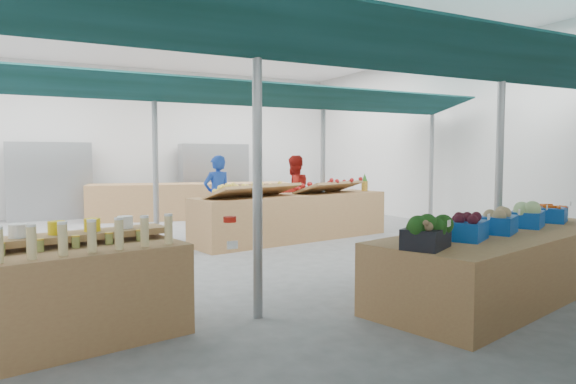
# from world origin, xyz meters

# --- Properties ---
(floor) EXTENTS (13.00, 13.00, 0.00)m
(floor) POSITION_xyz_m (0.00, 0.00, 0.00)
(floor) COLOR #606062
(floor) RESTS_ON ground
(hall) EXTENTS (13.00, 13.00, 13.00)m
(hall) POSITION_xyz_m (0.00, 1.44, 2.65)
(hall) COLOR silver
(hall) RESTS_ON ground
(pole_grid) EXTENTS (10.00, 4.60, 3.00)m
(pole_grid) POSITION_xyz_m (0.75, -1.75, 1.81)
(pole_grid) COLOR gray
(pole_grid) RESTS_ON floor
(awnings) EXTENTS (9.50, 7.08, 0.30)m
(awnings) POSITION_xyz_m (0.75, -1.75, 2.78)
(awnings) COLOR #0A2C29
(awnings) RESTS_ON pole_grid
(back_shelving_left) EXTENTS (2.00, 0.50, 2.00)m
(back_shelving_left) POSITION_xyz_m (-2.50, 6.00, 1.00)
(back_shelving_left) COLOR #B23F33
(back_shelving_left) RESTS_ON floor
(back_shelving_right) EXTENTS (2.00, 0.50, 2.00)m
(back_shelving_right) POSITION_xyz_m (2.00, 6.00, 1.00)
(back_shelving_right) COLOR #B23F33
(back_shelving_right) RESTS_ON floor
(bottle_shelf) EXTENTS (2.04, 1.45, 1.13)m
(bottle_shelf) POSITION_xyz_m (-2.74, -3.89, 0.46)
(bottle_shelf) COLOR #91623F
(bottle_shelf) RESTS_ON floor
(veg_counter) EXTENTS (4.16, 2.27, 0.77)m
(veg_counter) POSITION_xyz_m (1.99, -4.57, 0.38)
(veg_counter) COLOR #91623F
(veg_counter) RESTS_ON floor
(fruit_counter) EXTENTS (4.30, 1.69, 0.90)m
(fruit_counter) POSITION_xyz_m (1.64, 0.22, 0.45)
(fruit_counter) COLOR #91623F
(fruit_counter) RESTS_ON floor
(far_counter) EXTENTS (5.32, 2.21, 0.94)m
(far_counter) POSITION_xyz_m (0.84, 4.53, 0.47)
(far_counter) COLOR #91623F
(far_counter) RESTS_ON floor
(crate_stack) EXTENTS (0.54, 0.46, 0.55)m
(crate_stack) POSITION_xyz_m (3.22, -3.14, 0.27)
(crate_stack) COLOR #0F49A4
(crate_stack) RESTS_ON floor
(vendor_left) EXTENTS (0.67, 0.50, 1.68)m
(vendor_left) POSITION_xyz_m (0.44, 1.32, 0.84)
(vendor_left) COLOR #193DA5
(vendor_left) RESTS_ON floor
(vendor_right) EXTENTS (0.91, 0.76, 1.68)m
(vendor_right) POSITION_xyz_m (2.24, 1.32, 0.84)
(vendor_right) COLOR #A81A14
(vendor_right) RESTS_ON floor
(crate_broccoli) EXTENTS (0.61, 0.55, 0.35)m
(crate_broccoli) POSITION_xyz_m (0.34, -4.99, 0.93)
(crate_broccoli) COLOR black
(crate_broccoli) RESTS_ON veg_counter
(crate_beets) EXTENTS (0.61, 0.55, 0.29)m
(crate_beets) POSITION_xyz_m (1.08, -4.80, 0.90)
(crate_beets) COLOR #0F49A4
(crate_beets) RESTS_ON veg_counter
(crate_celeriac) EXTENTS (0.61, 0.55, 0.31)m
(crate_celeriac) POSITION_xyz_m (1.78, -4.62, 0.91)
(crate_celeriac) COLOR #0F49A4
(crate_celeriac) RESTS_ON veg_counter
(crate_cabbage) EXTENTS (0.61, 0.55, 0.35)m
(crate_cabbage) POSITION_xyz_m (2.52, -4.43, 0.93)
(crate_cabbage) COLOR #0F49A4
(crate_cabbage) RESTS_ON veg_counter
(crate_carrots) EXTENTS (0.61, 0.55, 0.29)m
(crate_carrots) POSITION_xyz_m (3.27, -4.24, 0.88)
(crate_carrots) COLOR #0F49A4
(crate_carrots) RESTS_ON veg_counter
(sparrow) EXTENTS (0.12, 0.09, 0.11)m
(sparrow) POSITION_xyz_m (0.20, -5.17, 1.02)
(sparrow) COLOR brown
(sparrow) RESTS_ON crate_broccoli
(pole_ribbon) EXTENTS (0.12, 0.12, 0.28)m
(pole_ribbon) POSITION_xyz_m (-1.49, -4.50, 1.08)
(pole_ribbon) COLOR #A9150B
(pole_ribbon) RESTS_ON pole_grid
(apple_heap_yellow) EXTENTS (2.02, 1.29, 0.27)m
(apple_heap_yellow) POSITION_xyz_m (0.67, -0.05, 1.06)
(apple_heap_yellow) COLOR #997247
(apple_heap_yellow) RESTS_ON fruit_counter
(apple_heap_red) EXTENTS (1.65, 1.16, 0.27)m
(apple_heap_red) POSITION_xyz_m (2.50, 0.26, 1.06)
(apple_heap_red) COLOR #997247
(apple_heap_red) RESTS_ON fruit_counter
(pineapple) EXTENTS (0.14, 0.14, 0.39)m
(pineapple) POSITION_xyz_m (3.53, 0.44, 1.08)
(pineapple) COLOR #8C6019
(pineapple) RESTS_ON fruit_counter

